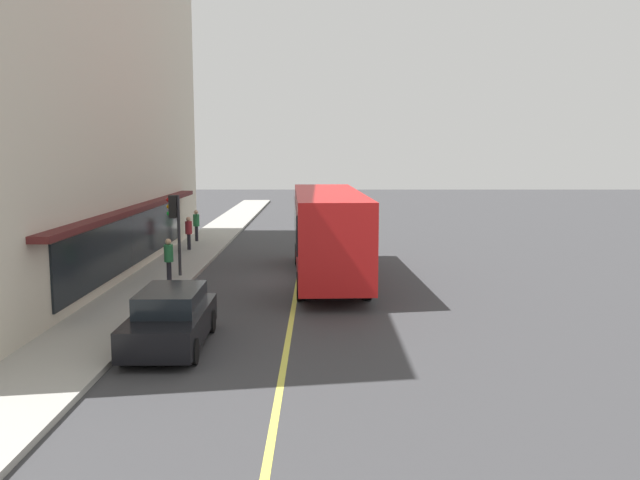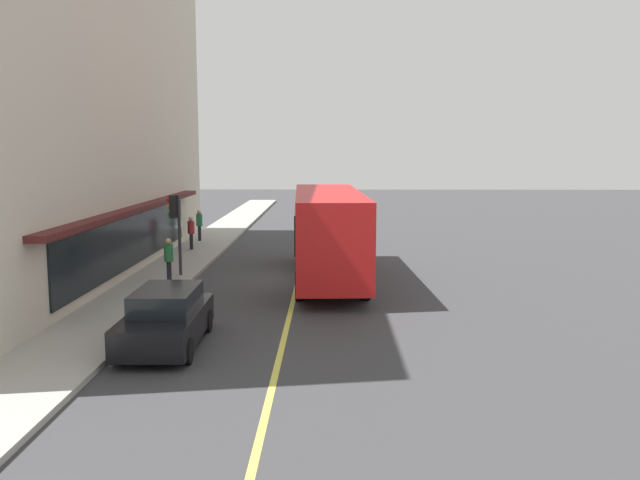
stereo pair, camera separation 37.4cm
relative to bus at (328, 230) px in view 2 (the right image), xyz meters
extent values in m
plane|color=#38383A|center=(0.05, 1.18, -1.99)|extent=(120.00, 120.00, 0.00)
cube|color=#9E9B93|center=(0.05, 6.60, -1.91)|extent=(80.00, 2.61, 0.15)
cube|color=#D8D14C|center=(0.05, 1.18, -1.98)|extent=(36.00, 0.16, 0.01)
cube|color=#4C1919|center=(0.77, 7.65, 0.81)|extent=(19.40, 0.70, 0.20)
cube|color=black|center=(0.77, 7.87, -0.49)|extent=(16.63, 0.08, 2.00)
cube|color=red|center=(-0.04, 0.00, 0.01)|extent=(11.10, 3.00, 3.00)
cube|color=black|center=(5.41, 0.25, 0.37)|extent=(0.22, 2.10, 1.80)
cube|color=black|center=(-0.40, 1.25, 0.37)|extent=(8.79, 0.46, 1.32)
cube|color=black|center=(-0.28, -1.28, 0.37)|extent=(8.79, 0.46, 1.32)
cube|color=#0CF259|center=(5.48, 0.25, 1.26)|extent=(0.17, 1.90, 0.36)
cube|color=#2D2D33|center=(5.51, 0.25, -1.24)|extent=(0.27, 2.40, 0.40)
cylinder|color=black|center=(3.43, 1.29, -1.49)|extent=(1.01, 0.35, 1.00)
cylinder|color=black|center=(3.53, -0.97, -1.49)|extent=(1.01, 0.35, 1.00)
cylinder|color=black|center=(-3.61, 0.97, -1.49)|extent=(1.01, 0.35, 1.00)
cylinder|color=black|center=(-3.50, -1.29, -1.49)|extent=(1.01, 0.35, 1.00)
cylinder|color=#2D2D33|center=(0.17, 5.91, -0.24)|extent=(0.12, 0.12, 3.20)
cube|color=black|center=(0.17, 6.11, 0.91)|extent=(0.30, 0.30, 0.90)
sphere|color=red|center=(0.17, 6.28, 1.18)|extent=(0.18, 0.18, 0.18)
sphere|color=orange|center=(0.17, 6.28, 0.91)|extent=(0.18, 0.18, 0.18)
sphere|color=green|center=(0.17, 6.28, 0.64)|extent=(0.18, 0.18, 0.18)
cube|color=black|center=(-9.05, 4.21, -1.39)|extent=(4.32, 1.86, 0.75)
cube|color=black|center=(-8.90, 4.21, -0.74)|extent=(2.43, 1.54, 0.55)
cylinder|color=black|center=(-10.46, 3.37, -1.67)|extent=(0.64, 0.23, 0.64)
cylinder|color=black|center=(-10.48, 5.01, -1.67)|extent=(0.64, 0.23, 0.64)
cylinder|color=black|center=(-7.62, 3.41, -1.67)|extent=(0.64, 0.23, 0.64)
cylinder|color=black|center=(-7.64, 5.05, -1.67)|extent=(0.64, 0.23, 0.64)
cylinder|color=black|center=(7.00, 6.89, -1.44)|extent=(0.18, 0.18, 0.80)
cylinder|color=maroon|center=(7.00, 6.89, -0.72)|extent=(0.34, 0.34, 0.63)
sphere|color=tan|center=(7.00, 6.89, -0.30)|extent=(0.22, 0.22, 0.22)
cylinder|color=black|center=(10.19, 7.10, -1.43)|extent=(0.18, 0.18, 0.82)
cylinder|color=#26723F|center=(10.19, 7.10, -0.69)|extent=(0.34, 0.34, 0.65)
sphere|color=tan|center=(10.19, 7.10, -0.25)|extent=(0.23, 0.23, 0.23)
cylinder|color=black|center=(-1.37, 5.99, -1.43)|extent=(0.18, 0.18, 0.81)
cylinder|color=#26723F|center=(-1.37, 5.99, -0.70)|extent=(0.34, 0.34, 0.64)
sphere|color=tan|center=(-1.37, 5.99, -0.27)|extent=(0.23, 0.23, 0.23)
camera|label=1|loc=(-25.79, 0.31, 3.14)|focal=37.14mm
camera|label=2|loc=(-25.79, -0.06, 3.14)|focal=37.14mm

